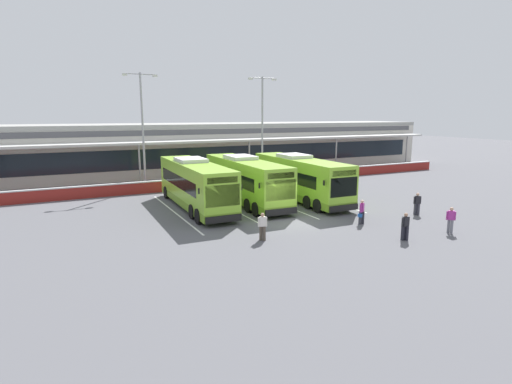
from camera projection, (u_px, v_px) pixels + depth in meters
name	position (u px, v px, depth m)	size (l,w,h in m)	color
ground_plane	(290.00, 221.00, 27.46)	(200.00, 200.00, 0.00)	#56565B
terminal_building	(178.00, 148.00, 50.54)	(70.00, 13.00, 6.00)	beige
red_barrier_wall	(214.00, 182.00, 40.10)	(60.00, 0.40, 1.10)	maroon
coach_bus_leftmost	(195.00, 185.00, 31.11)	(3.07, 12.20, 3.78)	#8CC633
coach_bus_left_centre	(245.00, 181.00, 33.03)	(3.07, 12.20, 3.78)	#8CC633
coach_bus_centre	(299.00, 179.00, 34.14)	(3.07, 12.20, 3.78)	#8CC633
bay_stripe_far_west	(175.00, 212.00, 29.97)	(0.14, 13.00, 0.01)	silver
bay_stripe_west	(227.00, 207.00, 31.81)	(0.14, 13.00, 0.01)	silver
bay_stripe_mid_west	(274.00, 202.00, 33.65)	(0.14, 13.00, 0.01)	silver
bay_stripe_centre	(316.00, 197.00, 35.49)	(0.14, 13.00, 0.01)	silver
pedestrian_with_handbag	(362.00, 211.00, 26.64)	(0.63, 0.47, 1.62)	#33333D
pedestrian_in_dark_coat	(405.00, 226.00, 23.18)	(0.53, 0.30, 1.62)	black
pedestrian_child	(417.00, 203.00, 29.04)	(0.53, 0.38, 1.62)	#33333D
pedestrian_near_bin	(263.00, 226.00, 23.16)	(0.54, 0.35, 1.62)	#4C4238
pedestrian_approaching_bus	(451.00, 219.00, 24.58)	(0.44, 0.45, 1.62)	slate
lamp_post_west	(143.00, 123.00, 38.93)	(3.24, 0.28, 11.00)	#9E9EA3
lamp_post_centre	(262.00, 122.00, 43.18)	(3.24, 0.28, 11.00)	#9E9EA3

